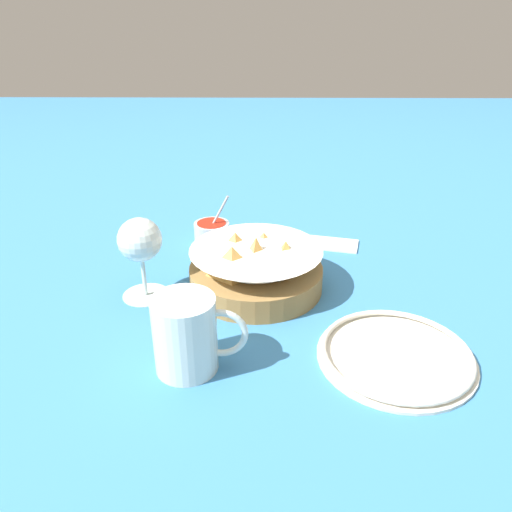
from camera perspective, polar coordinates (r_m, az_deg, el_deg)
name	(u,v)px	position (r m, az deg, el deg)	size (l,w,h in m)	color
ground_plane	(239,288)	(0.87, -1.90, -3.63)	(4.00, 4.00, 0.00)	teal
food_basket	(256,269)	(0.85, -0.05, -1.50)	(0.23, 0.23, 0.10)	olive
sauce_cup	(212,231)	(1.03, -5.07, 2.84)	(0.07, 0.07, 0.10)	#B7B7BC
wine_glass	(140,243)	(0.82, -13.10, 1.44)	(0.08, 0.08, 0.14)	silver
beer_mug	(187,337)	(0.67, -7.93, -9.14)	(0.13, 0.08, 0.11)	silver
side_plate	(396,354)	(0.73, 15.71, -10.77)	(0.22, 0.22, 0.01)	silver
napkin	(333,243)	(1.03, 8.75, 1.45)	(0.11, 0.08, 0.01)	white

